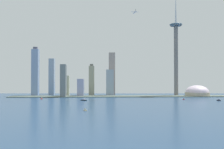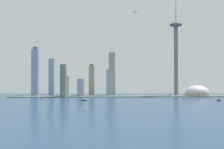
% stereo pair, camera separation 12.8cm
% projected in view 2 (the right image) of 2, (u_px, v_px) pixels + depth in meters
% --- Properties ---
extents(ground_plane, '(6000.00, 6000.00, 0.00)m').
position_uv_depth(ground_plane, '(154.00, 122.00, 330.27)').
color(ground_plane, navy).
extents(waterfront_pier, '(738.70, 61.17, 2.05)m').
position_uv_depth(waterfront_pier, '(123.00, 96.00, 814.75)').
color(waterfront_pier, '#526054').
rests_on(waterfront_pier, ground).
extents(observation_tower, '(43.84, 43.84, 370.76)m').
position_uv_depth(observation_tower, '(176.00, 46.00, 862.77)').
color(observation_tower, slate).
rests_on(observation_tower, ground).
extents(stadium_dome, '(81.48, 81.48, 47.05)m').
position_uv_depth(stadium_dome, '(197.00, 93.00, 840.11)').
color(stadium_dome, '#B6AA94').
rests_on(stadium_dome, ground).
extents(skyscraper_0, '(25.93, 15.33, 91.16)m').
position_uv_depth(skyscraper_0, '(110.00, 83.00, 863.14)').
color(skyscraper_0, '#97A6B5').
rests_on(skyscraper_0, ground).
extents(skyscraper_1, '(21.86, 26.59, 58.54)m').
position_uv_depth(skyscraper_1, '(81.00, 88.00, 833.82)').
color(skyscraper_1, '#9CA0CA').
rests_on(skyscraper_1, ground).
extents(skyscraper_2, '(19.52, 26.15, 132.96)m').
position_uv_depth(skyscraper_2, '(52.00, 77.00, 913.26)').
color(skyscraper_2, '#8CA0B9').
rests_on(skyscraper_2, ground).
extents(skyscraper_3, '(17.84, 26.40, 105.01)m').
position_uv_depth(skyscraper_3, '(63.00, 81.00, 792.78)').
color(skyscraper_3, slate).
rests_on(skyscraper_3, ground).
extents(skyscraper_4, '(22.81, 22.42, 169.07)m').
position_uv_depth(skyscraper_4, '(35.00, 72.00, 855.26)').
color(skyscraper_4, '#7D96BE').
rests_on(skyscraper_4, ground).
extents(skyscraper_5, '(22.28, 27.52, 153.97)m').
position_uv_depth(skyscraper_5, '(112.00, 74.00, 903.39)').
color(skyscraper_5, '#A4948C').
rests_on(skyscraper_5, ground).
extents(skyscraper_6, '(18.81, 21.86, 110.81)m').
position_uv_depth(skyscraper_6, '(92.00, 80.00, 869.25)').
color(skyscraper_6, '#9E9C81').
rests_on(skyscraper_6, ground).
extents(skyscraper_7, '(25.81, 22.97, 87.69)m').
position_uv_depth(skyscraper_7, '(65.00, 86.00, 849.48)').
color(skyscraper_7, beige).
rests_on(skyscraper_7, ground).
extents(boat_0, '(6.71, 8.96, 4.45)m').
position_uv_depth(boat_0, '(85.00, 110.00, 449.52)').
color(boat_0, beige).
rests_on(boat_0, ground).
extents(boat_1, '(17.81, 14.86, 4.09)m').
position_uv_depth(boat_1, '(84.00, 100.00, 661.43)').
color(boat_1, black).
rests_on(boat_1, ground).
extents(boat_2, '(9.94, 15.48, 3.82)m').
position_uv_depth(boat_2, '(42.00, 98.00, 717.39)').
color(boat_2, '#A92D2B').
rests_on(boat_2, ground).
extents(boat_3, '(9.96, 8.04, 10.15)m').
position_uv_depth(boat_3, '(219.00, 100.00, 657.70)').
color(boat_3, black).
rests_on(boat_3, ground).
extents(boat_4, '(6.32, 3.60, 4.08)m').
position_uv_depth(boat_4, '(184.00, 99.00, 691.40)').
color(boat_4, '#AC232E').
rests_on(boat_4, ground).
extents(airplane, '(23.74, 23.98, 7.69)m').
position_uv_depth(airplane, '(135.00, 12.00, 746.75)').
color(airplane, white).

